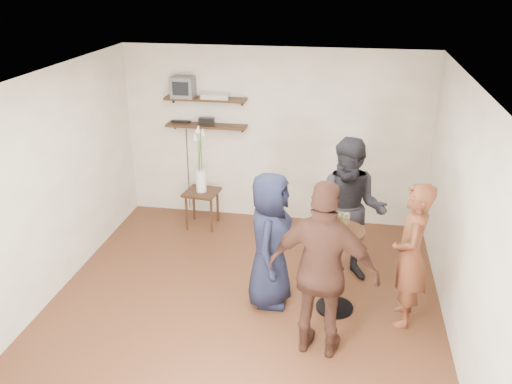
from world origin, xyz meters
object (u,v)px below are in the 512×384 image
(crt_monitor, at_px, (183,87))
(person_navy, at_px, (270,240))
(side_table, at_px, (202,197))
(radio, at_px, (206,121))
(dvd_deck, at_px, (216,96))
(person_dark, at_px, (350,211))
(person_plaid, at_px, (410,255))
(person_brown, at_px, (323,271))
(drinks_table, at_px, (338,259))

(crt_monitor, height_order, person_navy, crt_monitor)
(side_table, relative_size, person_navy, 0.35)
(radio, relative_size, side_table, 0.39)
(dvd_deck, bearing_deg, person_dark, -36.18)
(side_table, height_order, person_plaid, person_plaid)
(crt_monitor, bearing_deg, radio, 0.00)
(person_navy, bearing_deg, person_plaid, -91.74)
(radio, relative_size, person_navy, 0.14)
(person_dark, bearing_deg, side_table, 161.86)
(crt_monitor, xyz_separation_m, side_table, (0.32, -0.38, -1.55))
(dvd_deck, bearing_deg, crt_monitor, 180.00)
(radio, height_order, person_brown, person_brown)
(side_table, bearing_deg, person_dark, -26.52)
(person_plaid, bearing_deg, drinks_table, -90.00)
(person_plaid, height_order, person_brown, person_brown)
(crt_monitor, xyz_separation_m, drinks_table, (2.36, -2.21, -1.37))
(drinks_table, bearing_deg, radio, 132.72)
(person_navy, distance_m, person_brown, 1.01)
(drinks_table, bearing_deg, crt_monitor, 136.95)
(dvd_deck, height_order, side_table, dvd_deck)
(crt_monitor, distance_m, person_dark, 3.08)
(dvd_deck, distance_m, drinks_table, 3.16)
(person_dark, xyz_separation_m, person_navy, (-0.87, -0.72, -0.10))
(side_table, bearing_deg, person_plaid, -34.22)
(radio, distance_m, person_navy, 2.63)
(dvd_deck, relative_size, radio, 1.82)
(drinks_table, bearing_deg, person_brown, -99.54)
(crt_monitor, bearing_deg, side_table, -50.30)
(radio, bearing_deg, person_brown, -57.09)
(dvd_deck, bearing_deg, radio, 180.00)
(radio, distance_m, person_dark, 2.67)
(crt_monitor, distance_m, person_navy, 2.97)
(radio, relative_size, person_plaid, 0.14)
(radio, height_order, person_navy, person_navy)
(drinks_table, bearing_deg, person_plaid, -5.92)
(radio, xyz_separation_m, person_plaid, (2.79, -2.29, -0.70))
(side_table, distance_m, person_dark, 2.45)
(radio, xyz_separation_m, person_dark, (2.15, -1.46, -0.62))
(crt_monitor, relative_size, person_plaid, 0.20)
(dvd_deck, height_order, radio, dvd_deck)
(person_navy, bearing_deg, radio, 32.93)
(crt_monitor, relative_size, radio, 1.45)
(drinks_table, distance_m, person_brown, 0.81)
(dvd_deck, distance_m, radio, 0.41)
(person_navy, bearing_deg, side_table, 38.14)
(crt_monitor, xyz_separation_m, person_plaid, (3.12, -2.29, -1.20))
(person_brown, bearing_deg, person_navy, -41.45)
(dvd_deck, relative_size, person_dark, 0.22)
(crt_monitor, relative_size, drinks_table, 0.32)
(drinks_table, relative_size, person_brown, 0.55)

